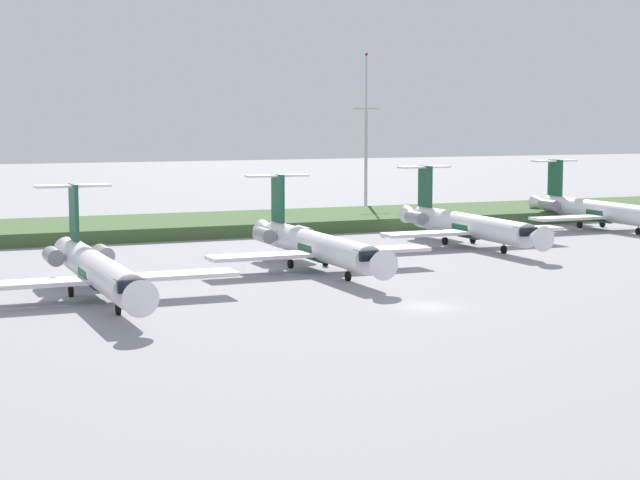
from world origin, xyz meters
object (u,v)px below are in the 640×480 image
at_px(antenna_mast, 366,147).
at_px(regional_jet_fourth, 467,224).
at_px(regional_jet_third, 315,244).
at_px(regional_jet_fifth, 600,210).
at_px(regional_jet_second, 97,269).

bearing_deg(antenna_mast, regional_jet_fourth, -99.98).
height_order(regional_jet_third, regional_jet_fifth, same).
xyz_separation_m(regional_jet_second, regional_jet_fourth, (47.39, 20.18, 0.00)).
bearing_deg(regional_jet_second, antenna_mast, 49.58).
bearing_deg(regional_jet_second, regional_jet_fifth, 21.99).
bearing_deg(antenna_mast, regional_jet_third, -119.67).
relative_size(regional_jet_fifth, antenna_mast, 1.24).
relative_size(regional_jet_third, regional_jet_fourth, 1.00).
bearing_deg(regional_jet_fifth, regional_jet_third, -157.41).
bearing_deg(regional_jet_fourth, regional_jet_third, -154.71).
distance_m(regional_jet_second, antenna_mast, 85.59).
relative_size(regional_jet_fourth, regional_jet_fifth, 1.00).
height_order(regional_jet_second, regional_jet_fourth, same).
distance_m(regional_jet_fifth, antenna_mast, 40.44).
height_order(regional_jet_fifth, antenna_mast, antenna_mast).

